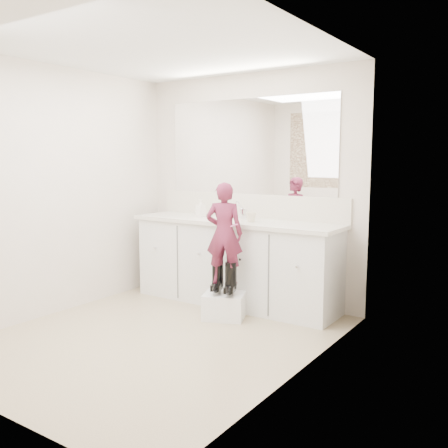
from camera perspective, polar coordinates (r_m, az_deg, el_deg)
The scene contains 17 objects.
floor at distance 4.40m, azimuth -7.61°, elevation -12.72°, with size 3.00×3.00×0.00m, color #8A735A.
ceiling at distance 4.23m, azimuth -8.21°, elevation 19.50°, with size 3.00×3.00×0.00m, color white.
wall_back at distance 5.35m, azimuth 2.92°, elevation 4.10°, with size 2.60×2.60×0.00m, color beige.
wall_left at distance 5.10m, azimuth -18.85°, elevation 3.55°, with size 3.00×3.00×0.00m, color beige.
wall_right at distance 3.42m, azimuth 8.56°, elevation 2.11°, with size 3.00×3.00×0.00m, color beige.
vanity_cabinet at distance 5.22m, azimuth 1.29°, elevation -4.56°, with size 2.20×0.55×0.85m, color silver.
countertop at distance 5.14m, azimuth 1.22°, elevation 0.27°, with size 2.28×0.58×0.04m, color beige.
backsplash at distance 5.35m, azimuth 2.82°, elevation 2.12°, with size 2.28×0.03×0.25m, color beige.
mirror at distance 5.33m, azimuth 2.88°, elevation 8.82°, with size 2.00×0.02×1.00m, color white.
faucet at distance 5.27m, azimuth 2.19°, elevation 1.21°, with size 0.08×0.08×0.10m, color silver.
cup at distance 4.96m, azimuth 3.13°, elevation 0.81°, with size 0.11×0.11×0.10m, color beige.
soap_bottle at distance 5.42m, azimuth -2.68°, elevation 1.85°, with size 0.08×0.09×0.19m, color white.
step_stool at distance 4.82m, azimuth 0.03°, elevation -9.34°, with size 0.38×0.31×0.24m, color white.
boot_left at distance 4.79m, azimuth -0.72°, elevation -6.01°, with size 0.12×0.21×0.31m, color black, non-canonical shape.
boot_right at distance 4.70m, azimuth 0.79°, elevation -6.25°, with size 0.12×0.21×0.31m, color black, non-canonical shape.
toddler at distance 4.66m, azimuth 0.03°, elevation -1.08°, with size 0.35×0.23×0.96m, color #9C3057.
toothbrush at distance 4.62m, azimuth 0.75°, elevation -0.29°, with size 0.01×0.01×0.14m, color pink.
Camera 1 is at (2.76, -3.07, 1.52)m, focal length 40.00 mm.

